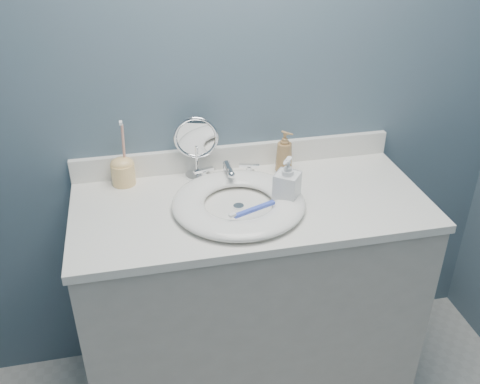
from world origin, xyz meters
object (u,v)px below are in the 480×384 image
object	(u,v)px
soap_bottle_amber	(284,152)
toothbrush_holder	(123,170)
soap_bottle_clear	(287,181)
makeup_mirror	(196,145)

from	to	relation	value
soap_bottle_amber	toothbrush_holder	size ratio (longest dim) A/B	0.68
soap_bottle_clear	toothbrush_holder	distance (m)	0.60
soap_bottle_clear	toothbrush_holder	bearing A→B (deg)	-169.25
makeup_mirror	toothbrush_holder	size ratio (longest dim) A/B	0.98
makeup_mirror	soap_bottle_amber	distance (m)	0.33
soap_bottle_amber	soap_bottle_clear	world-z (taller)	soap_bottle_clear
toothbrush_holder	makeup_mirror	bearing A→B (deg)	-0.52
makeup_mirror	soap_bottle_amber	size ratio (longest dim) A/B	1.43
soap_bottle_amber	toothbrush_holder	xyz separation A→B (m)	(-0.59, 0.04, -0.03)
makeup_mirror	soap_bottle_clear	distance (m)	0.37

